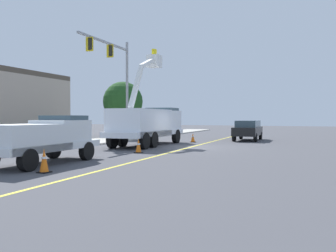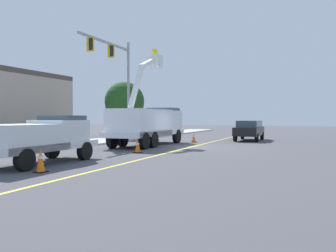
# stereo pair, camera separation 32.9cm
# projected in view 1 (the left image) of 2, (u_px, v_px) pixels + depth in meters

# --- Properties ---
(ground) EXTENTS (120.00, 120.00, 0.00)m
(ground) POSITION_uv_depth(u_px,v_px,m) (191.00, 147.00, 23.38)
(ground) COLOR #47474C
(sidewalk_far_side) EXTENTS (60.11, 6.66, 0.12)m
(sidewalk_far_side) POSITION_uv_depth(u_px,v_px,m) (84.00, 143.00, 26.44)
(sidewalk_far_side) COLOR #B2ADA3
(sidewalk_far_side) RESTS_ON ground
(lane_centre_stripe) EXTENTS (49.94, 2.71, 0.01)m
(lane_centre_stripe) POSITION_uv_depth(u_px,v_px,m) (191.00, 147.00, 23.38)
(lane_centre_stripe) COLOR yellow
(lane_centre_stripe) RESTS_ON ground
(utility_bucket_truck) EXTENTS (8.32, 2.93, 7.06)m
(utility_bucket_truck) POSITION_uv_depth(u_px,v_px,m) (148.00, 122.00, 24.87)
(utility_bucket_truck) COLOR white
(utility_bucket_truck) RESTS_ON ground
(service_pickup_truck) EXTENTS (5.70, 2.42, 2.06)m
(service_pickup_truck) POSITION_uv_depth(u_px,v_px,m) (42.00, 138.00, 14.89)
(service_pickup_truck) COLOR silver
(service_pickup_truck) RESTS_ON ground
(passing_minivan) EXTENTS (4.89, 2.15, 1.69)m
(passing_minivan) POSITION_uv_depth(u_px,v_px,m) (248.00, 129.00, 30.10)
(passing_minivan) COLOR black
(passing_minivan) RESTS_ON ground
(traffic_cone_leading) EXTENTS (0.40, 0.40, 0.87)m
(traffic_cone_leading) POSITION_uv_depth(u_px,v_px,m) (44.00, 161.00, 12.61)
(traffic_cone_leading) COLOR black
(traffic_cone_leading) RESTS_ON ground
(traffic_cone_mid_front) EXTENTS (0.40, 0.40, 0.79)m
(traffic_cone_mid_front) POSITION_uv_depth(u_px,v_px,m) (138.00, 146.00, 19.64)
(traffic_cone_mid_front) COLOR black
(traffic_cone_mid_front) RESTS_ON ground
(traffic_cone_mid_rear) EXTENTS (0.40, 0.40, 0.74)m
(traffic_cone_mid_rear) POSITION_uv_depth(u_px,v_px,m) (193.00, 138.00, 27.91)
(traffic_cone_mid_rear) COLOR black
(traffic_cone_mid_rear) RESTS_ON ground
(traffic_signal_mast) EXTENTS (7.16, 0.71, 8.42)m
(traffic_signal_mast) POSITION_uv_depth(u_px,v_px,m) (115.00, 69.00, 28.61)
(traffic_signal_mast) COLOR gray
(traffic_signal_mast) RESTS_ON ground
(street_tree_right) EXTENTS (3.74, 3.74, 5.33)m
(street_tree_right) POSITION_uv_depth(u_px,v_px,m) (123.00, 102.00, 33.36)
(street_tree_right) COLOR brown
(street_tree_right) RESTS_ON ground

